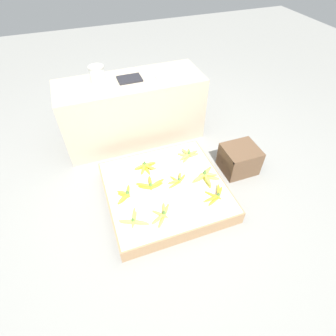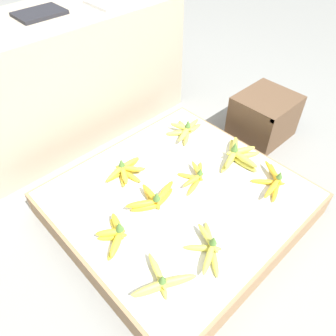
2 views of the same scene
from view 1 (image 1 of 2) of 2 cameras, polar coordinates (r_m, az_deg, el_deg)
The scene contains 16 objects.
ground_plane at distance 2.42m, azimuth -0.55°, elevation -6.14°, with size 10.00×10.00×0.00m, color gray.
display_platform at distance 2.36m, azimuth -0.57°, elevation -5.08°, with size 1.03×0.98×0.14m.
back_vendor_table at distance 2.87m, azimuth -7.63°, elevation 12.26°, with size 1.45×0.53×0.69m.
wooden_crate at distance 2.65m, azimuth 15.27°, elevation 1.88°, with size 0.33×0.30×0.27m.
banana_bunch_front_left at distance 2.08m, azimuth -7.41°, elevation -11.28°, with size 0.24×0.20×0.09m.
banana_bunch_front_midleft at distance 2.10m, azimuth -1.25°, elevation -10.10°, with size 0.21×0.21×0.09m.
banana_bunch_front_right at distance 2.25m, azimuth 10.35°, elevation -5.91°, with size 0.24×0.18×0.09m.
banana_bunch_middle_left at distance 2.24m, azimuth -9.32°, elevation -5.72°, with size 0.16×0.18×0.10m.
banana_bunch_middle_midleft at distance 2.29m, azimuth -3.79°, elevation -3.58°, with size 0.26×0.15×0.10m.
banana_bunch_middle_midright at distance 2.33m, azimuth 2.08°, elevation -2.70°, with size 0.21×0.15×0.08m.
banana_bunch_middle_right at distance 2.37m, azimuth 8.25°, elevation -1.79°, with size 0.26×0.25×0.11m.
banana_bunch_back_midleft at distance 2.44m, azimuth -4.88°, elevation 0.24°, with size 0.23×0.15×0.09m.
banana_bunch_back_right at distance 2.56m, azimuth 4.39°, elevation 2.94°, with size 0.23×0.19×0.10m.
glass_jar at distance 2.68m, azimuth -15.14°, elevation 19.12°, with size 0.14×0.14×0.15m.
foam_tray_white at distance 2.70m, azimuth 0.36°, elevation 19.12°, with size 0.25×0.21×0.02m.
foam_tray_dark at distance 2.70m, azimuth -8.37°, elevation 18.65°, with size 0.23×0.17×0.02m.
Camera 1 is at (-0.49, -1.43, 1.89)m, focal length 28.00 mm.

